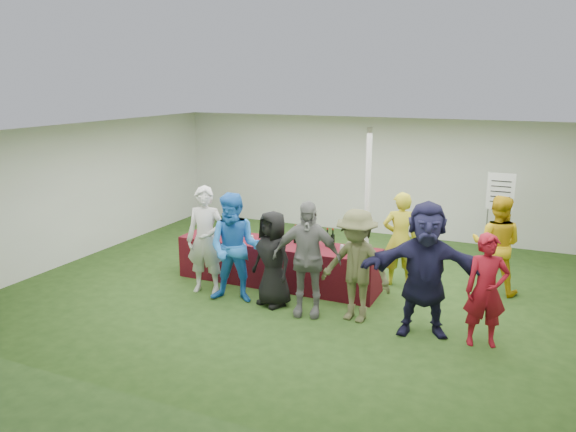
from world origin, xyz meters
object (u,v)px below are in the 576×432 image
at_px(staff_back, 496,245).
at_px(customer_6, 486,290).
at_px(wine_list_sign, 500,198).
at_px(customer_0, 206,240).
at_px(staff_pourer, 400,239).
at_px(dump_bucket, 362,252).
at_px(customer_3, 307,259).
at_px(customer_4, 356,266).
at_px(serving_table, 278,263).
at_px(customer_5, 425,269).
at_px(customer_1, 235,248).
at_px(customer_2, 273,259).

height_order(staff_back, customer_6, staff_back).
bearing_deg(wine_list_sign, customer_0, -140.94).
bearing_deg(staff_pourer, dump_bucket, 52.23).
xyz_separation_m(customer_3, customer_4, (0.75, 0.09, -0.04)).
height_order(serving_table, customer_4, customer_4).
bearing_deg(customer_6, dump_bucket, 140.76).
relative_size(customer_4, customer_5, 0.89).
xyz_separation_m(customer_1, customer_6, (3.83, 0.00, -0.11)).
bearing_deg(staff_back, customer_3, 43.27).
bearing_deg(customer_3, staff_back, 27.50).
bearing_deg(customer_1, wine_list_sign, 32.58).
xyz_separation_m(staff_back, customer_0, (-4.45, -1.96, 0.07)).
distance_m(staff_pourer, customer_4, 1.78).
distance_m(staff_back, customer_0, 4.86).
height_order(wine_list_sign, customer_2, wine_list_sign).
bearing_deg(wine_list_sign, dump_bucket, -122.14).
bearing_deg(customer_3, customer_4, -5.58).
xyz_separation_m(staff_pourer, customer_3, (-0.99, -1.85, 0.06)).
height_order(wine_list_sign, staff_pourer, wine_list_sign).
height_order(serving_table, customer_2, customer_2).
bearing_deg(staff_pourer, customer_3, 43.51).
relative_size(dump_bucket, customer_0, 0.12).
distance_m(dump_bucket, customer_3, 1.02).
xyz_separation_m(dump_bucket, customer_0, (-2.52, -0.62, 0.07)).
height_order(serving_table, dump_bucket, dump_bucket).
bearing_deg(customer_5, serving_table, 145.65).
height_order(staff_pourer, staff_back, staff_back).
bearing_deg(customer_2, serving_table, 132.40).
relative_size(wine_list_sign, staff_pourer, 1.08).
height_order(wine_list_sign, customer_5, customer_5).
distance_m(wine_list_sign, customer_6, 3.75).
xyz_separation_m(staff_back, customer_1, (-3.80, -2.13, 0.06)).
relative_size(staff_back, customer_0, 0.92).
xyz_separation_m(customer_4, customer_6, (1.83, -0.07, -0.07)).
height_order(customer_0, customer_6, customer_0).
bearing_deg(customer_0, customer_1, -26.17).
height_order(serving_table, staff_pourer, staff_pourer).
distance_m(dump_bucket, customer_1, 2.03).
height_order(customer_3, customer_6, customer_3).
xyz_separation_m(dump_bucket, customer_4, (0.13, -0.71, 0.01)).
relative_size(serving_table, wine_list_sign, 2.00).
bearing_deg(customer_6, customer_1, 162.59).
relative_size(serving_table, customer_0, 1.98).
relative_size(customer_0, customer_3, 1.02).
relative_size(staff_back, customer_6, 1.07).
bearing_deg(wine_list_sign, staff_pourer, -128.00).
bearing_deg(customer_0, dump_bucket, 2.06).
xyz_separation_m(wine_list_sign, staff_pourer, (-1.47, -1.88, -0.48)).
bearing_deg(customer_5, wine_list_sign, 64.78).
xyz_separation_m(customer_2, customer_5, (2.39, -0.09, 0.19)).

